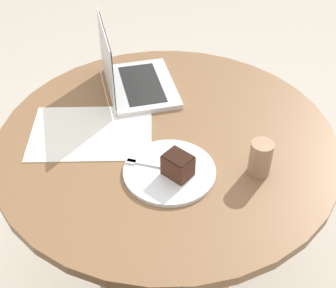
# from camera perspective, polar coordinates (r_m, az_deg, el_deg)

# --- Properties ---
(ground_plane) EXTENTS (12.00, 12.00, 0.00)m
(ground_plane) POSITION_cam_1_polar(r_m,az_deg,el_deg) (2.04, -0.12, -15.29)
(ground_plane) COLOR #B7AD9E
(dining_table) EXTENTS (1.08, 1.08, 0.74)m
(dining_table) POSITION_cam_1_polar(r_m,az_deg,el_deg) (1.59, -0.15, -3.67)
(dining_table) COLOR brown
(dining_table) RESTS_ON ground_plane
(paper_document) EXTENTS (0.44, 0.37, 0.00)m
(paper_document) POSITION_cam_1_polar(r_m,az_deg,el_deg) (1.51, -9.34, 1.40)
(paper_document) COLOR white
(paper_document) RESTS_ON dining_table
(plate) EXTENTS (0.27, 0.27, 0.01)m
(plate) POSITION_cam_1_polar(r_m,az_deg,el_deg) (1.35, 0.18, -3.34)
(plate) COLOR silver
(plate) RESTS_ON dining_table
(cake_slice) EXTENTS (0.10, 0.09, 0.07)m
(cake_slice) POSITION_cam_1_polar(r_m,az_deg,el_deg) (1.31, 1.21, -2.60)
(cake_slice) COLOR #472619
(cake_slice) RESTS_ON plate
(fork) EXTENTS (0.17, 0.03, 0.00)m
(fork) POSITION_cam_1_polar(r_m,az_deg,el_deg) (1.36, -2.37, -2.48)
(fork) COLOR silver
(fork) RESTS_ON plate
(coffee_glass) EXTENTS (0.06, 0.06, 0.11)m
(coffee_glass) POSITION_cam_1_polar(r_m,az_deg,el_deg) (1.35, 11.20, -1.71)
(coffee_glass) COLOR #997556
(coffee_glass) RESTS_ON dining_table
(laptop) EXTENTS (0.35, 0.39, 0.25)m
(laptop) POSITION_cam_1_polar(r_m,az_deg,el_deg) (1.67, -4.40, 7.95)
(laptop) COLOR silver
(laptop) RESTS_ON dining_table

